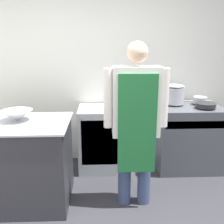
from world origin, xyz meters
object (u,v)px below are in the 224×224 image
object	(u,v)px
saute_pan	(206,105)
sauce_pot	(200,100)
person_cook	(136,117)
stock_pot	(175,94)
fridge_unit	(103,138)
stove	(188,138)
mixing_bowl	(17,116)

from	to	relation	value
saute_pan	sauce_pot	xyz separation A→B (m)	(-0.00, 0.21, 0.02)
sauce_pot	person_cook	bearing A→B (deg)	-137.43
stock_pot	fridge_unit	bearing A→B (deg)	-176.39
person_cook	sauce_pot	size ratio (longest dim) A/B	9.40
stock_pot	saute_pan	xyz separation A→B (m)	(0.36, -0.21, -0.11)
stove	person_cook	size ratio (longest dim) A/B	0.52
stove	sauce_pot	distance (m)	0.55
person_cook	stock_pot	xyz separation A→B (m)	(0.65, 0.93, 0.04)
stock_pot	sauce_pot	bearing A→B (deg)	0.00
mixing_bowl	stock_pot	distance (m)	2.06
stock_pot	mixing_bowl	bearing A→B (deg)	-157.61
mixing_bowl	stock_pot	size ratio (longest dim) A/B	1.23
saute_pan	fridge_unit	bearing A→B (deg)	173.73
stove	saute_pan	world-z (taller)	saute_pan
person_cook	mixing_bowl	world-z (taller)	person_cook
mixing_bowl	saute_pan	distance (m)	2.34
fridge_unit	sauce_pot	size ratio (longest dim) A/B	4.68
fridge_unit	saute_pan	distance (m)	1.46
saute_pan	sauce_pot	world-z (taller)	sauce_pot
stove	saute_pan	bearing A→B (deg)	-31.50
fridge_unit	sauce_pot	world-z (taller)	sauce_pot
mixing_bowl	saute_pan	size ratio (longest dim) A/B	1.30
mixing_bowl	saute_pan	xyz separation A→B (m)	(2.27, 0.57, -0.05)
stove	mixing_bowl	world-z (taller)	mixing_bowl
mixing_bowl	sauce_pot	bearing A→B (deg)	19.08
stock_pot	sauce_pot	xyz separation A→B (m)	(0.36, 0.00, -0.09)
stove	fridge_unit	bearing A→B (deg)	177.86
fridge_unit	person_cook	world-z (taller)	person_cook
fridge_unit	person_cook	xyz separation A→B (m)	(0.34, -0.87, 0.57)
mixing_bowl	person_cook	bearing A→B (deg)	-6.78
mixing_bowl	sauce_pot	world-z (taller)	mixing_bowl
fridge_unit	mixing_bowl	bearing A→B (deg)	-141.57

